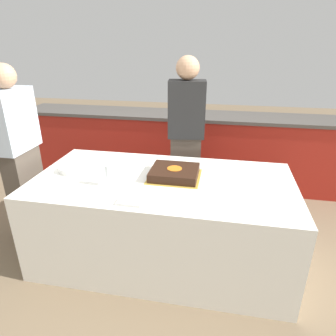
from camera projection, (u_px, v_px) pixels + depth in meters
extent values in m
plane|color=#7A664C|center=(163.00, 254.00, 2.69)|extent=(14.00, 14.00, 0.00)
cube|color=#A82319|center=(188.00, 150.00, 3.97)|extent=(4.40, 0.55, 0.88)
cube|color=#4C4742|center=(189.00, 115.00, 3.79)|extent=(4.40, 0.58, 0.04)
cube|color=white|center=(163.00, 219.00, 2.55)|extent=(2.07, 1.05, 0.75)
cube|color=gold|center=(174.00, 177.00, 2.44)|extent=(0.42, 0.38, 0.00)
cube|color=black|center=(174.00, 172.00, 2.42)|extent=(0.38, 0.34, 0.07)
cylinder|color=orange|center=(175.00, 168.00, 2.41)|extent=(0.12, 0.12, 0.00)
cylinder|color=white|center=(74.00, 169.00, 2.54)|extent=(0.23, 0.23, 0.04)
cylinder|color=white|center=(109.00, 185.00, 2.29)|extent=(0.07, 0.07, 0.00)
cylinder|color=white|center=(109.00, 181.00, 2.27)|extent=(0.01, 0.01, 0.07)
cylinder|color=white|center=(108.00, 171.00, 2.24)|extent=(0.05, 0.05, 0.09)
cylinder|color=white|center=(174.00, 161.00, 2.74)|extent=(0.19, 0.19, 0.00)
cube|color=white|center=(130.00, 202.00, 2.03)|extent=(0.17, 0.10, 0.02)
cube|color=#4C4238|center=(185.00, 177.00, 3.18)|extent=(0.32, 0.19, 0.88)
cube|color=black|center=(187.00, 109.00, 2.90)|extent=(0.38, 0.24, 0.55)
sphere|color=tan|center=(188.00, 68.00, 2.75)|extent=(0.22, 0.22, 0.22)
cube|color=#4C4238|center=(29.00, 197.00, 2.73)|extent=(0.16, 0.34, 0.92)
cube|color=silver|center=(13.00, 120.00, 2.45)|extent=(0.20, 0.40, 0.51)
sphere|color=tan|center=(3.00, 76.00, 2.31)|extent=(0.20, 0.20, 0.20)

